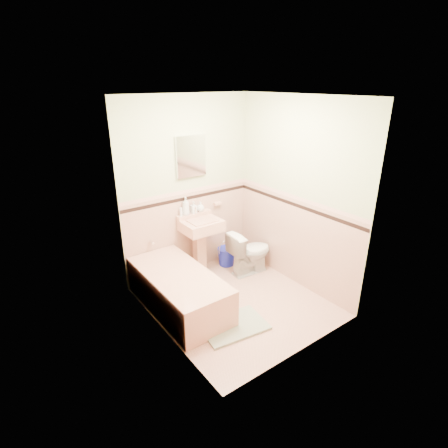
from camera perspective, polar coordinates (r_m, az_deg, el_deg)
floor at (r=4.68m, az=1.85°, el=-12.37°), size 2.20×2.20×0.00m
ceiling at (r=3.86m, az=2.33°, el=19.89°), size 2.20×2.20×0.00m
wall_back at (r=4.97m, az=-5.82°, el=5.66°), size 2.50×0.00×2.50m
wall_front at (r=3.38m, az=13.67°, el=-3.04°), size 2.50×0.00×2.50m
wall_left at (r=3.61m, az=-10.53°, el=-1.06°), size 0.00×2.50×2.50m
wall_right at (r=4.76m, az=11.62°, el=4.56°), size 0.00×2.50×2.50m
wainscot_back at (r=5.18m, az=-5.48°, el=-1.28°), size 2.00×0.00×2.00m
wainscot_front at (r=3.70m, az=12.61°, el=-12.13°), size 2.00×0.00×2.00m
wainscot_left at (r=3.91m, az=-9.70°, el=-9.80°), size 0.00×2.20×2.20m
wainscot_right at (r=4.98m, az=10.96°, el=-2.61°), size 0.00×2.20×2.20m
accent_back at (r=4.99m, az=-5.66°, el=4.18°), size 2.00×0.00×2.00m
accent_front at (r=3.44m, az=13.25°, el=-4.90°), size 2.00×0.00×2.00m
accent_left at (r=3.67m, az=-10.13°, el=-2.86°), size 0.00×2.20×2.20m
accent_right at (r=4.78m, az=11.35°, el=3.04°), size 0.00×2.20×2.20m
cap_back at (r=4.96m, az=-5.70°, el=5.28°), size 2.00×0.00×2.00m
cap_front at (r=3.40m, az=13.40°, el=-3.39°), size 2.00×0.00×2.00m
cap_left at (r=3.63m, az=-10.24°, el=-1.43°), size 0.00×2.20×2.20m
cap_right at (r=4.75m, az=11.44°, el=4.17°), size 0.00×2.20×2.20m
bathtub at (r=4.50m, az=-7.22°, el=-10.68°), size 0.70×1.50×0.45m
tub_faucet at (r=4.88m, az=-11.61°, el=-2.82°), size 0.04×0.12×0.04m
sink at (r=5.10m, az=-3.60°, el=-3.82°), size 0.54×0.48×0.84m
sink_faucet at (r=5.01m, az=-4.61°, el=2.21°), size 0.02×0.02×0.10m
medicine_cabinet at (r=4.86m, az=-5.33°, el=10.77°), size 0.44×0.04×0.56m
soap_dish at (r=5.27m, az=-1.07°, el=3.31°), size 0.11×0.07×0.04m
soap_bottle_left at (r=4.95m, az=-6.16°, el=2.89°), size 0.12×0.12×0.26m
soap_bottle_mid at (r=5.02m, az=-4.91°, el=2.68°), size 0.08×0.08×0.17m
soap_bottle_right at (r=5.08m, az=-3.83°, el=2.80°), size 0.14×0.14×0.14m
tube at (r=4.94m, az=-6.90°, el=1.95°), size 0.05×0.05×0.12m
toilet at (r=5.20m, az=4.18°, el=-4.46°), size 0.66×0.41×0.66m
bucket at (r=5.47m, az=0.39°, el=-5.22°), size 0.30×0.30×0.28m
bath_mat at (r=4.27m, az=1.53°, el=-16.02°), size 0.80×0.59×0.03m
shoe at (r=4.31m, az=1.39°, el=-14.80°), size 0.16×0.12×0.06m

